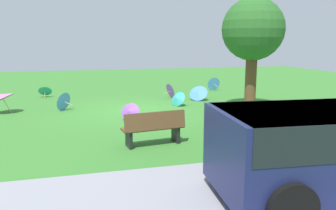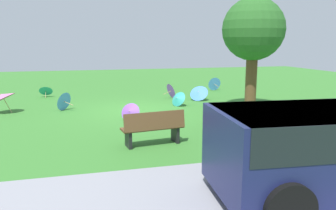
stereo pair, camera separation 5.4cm
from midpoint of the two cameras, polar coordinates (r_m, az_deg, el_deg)
name	(u,v)px [view 1 (the left image)]	position (r m, az deg, el deg)	size (l,w,h in m)	color
ground	(135,110)	(13.12, -5.75, -0.91)	(40.00, 40.00, 0.00)	#387A2D
park_bench	(154,128)	(8.57, -2.61, -3.88)	(1.65, 0.69, 0.90)	brown
shade_tree	(253,31)	(13.20, 14.10, 12.11)	(2.34, 2.34, 4.26)	brown
parasol_blue_0	(198,92)	(15.28, 5.05, 2.15)	(1.07, 1.04, 0.72)	tan
parasol_purple_0	(171,91)	(15.87, 0.49, 2.47)	(0.70, 0.77, 0.72)	tan
parasol_teal_0	(45,90)	(17.24, -20.22, 2.38)	(0.65, 0.62, 0.60)	tan
parasol_pink_0	(2,97)	(13.88, -26.51, 1.30)	(1.09, 1.10, 0.91)	tan
parasol_blue_1	(213,84)	(18.62, 7.62, 3.61)	(0.74, 0.70, 0.73)	tan
parasol_blue_2	(62,101)	(13.62, -17.63, 0.65)	(0.76, 0.76, 0.74)	tan
parasol_teal_1	(177,98)	(13.89, 1.47, 1.12)	(0.74, 0.81, 0.64)	tan
parasol_purple_1	(130,112)	(11.35, -6.64, -1.15)	(0.77, 0.70, 0.62)	tan
parasol_purple_2	(232,117)	(10.17, 10.70, -1.96)	(0.90, 1.08, 0.86)	tan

